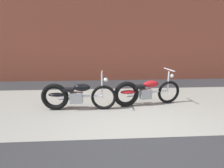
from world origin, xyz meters
name	(u,v)px	position (x,y,z in m)	size (l,w,h in m)	color
ground_plane	(140,138)	(0.00, 0.00, 0.00)	(80.00, 80.00, 0.00)	#2D2D30
sidewalk_slab	(127,105)	(0.00, 1.75, 0.00)	(36.00, 3.50, 0.01)	gray
brick_building_wall	(117,11)	(0.00, 5.20, 2.99)	(36.00, 0.50, 5.98)	brown
motorcycle_black	(73,96)	(-1.48, 1.54, 0.40)	(2.01, 0.58, 1.03)	black
motorcycle_red	(143,92)	(0.44, 1.75, 0.40)	(2.00, 0.61, 1.03)	black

